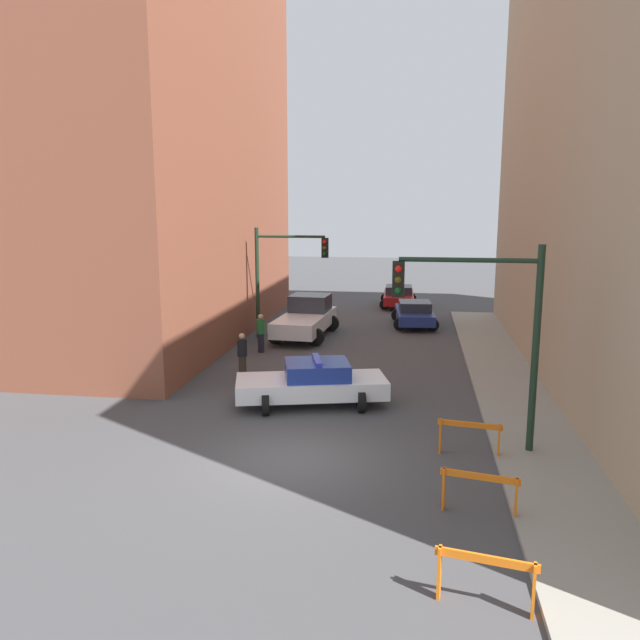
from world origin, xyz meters
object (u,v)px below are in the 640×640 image
object	(u,v)px
police_car	(313,383)
pedestrian_crossing	(242,355)
white_truck	(306,318)
barrier_mid	(480,486)
pedestrian_corner	(261,333)
parked_car_mid	(399,296)
traffic_light_near	(488,317)
parked_car_near	(414,313)
traffic_light_far	(280,267)
barrier_front	(486,572)
barrier_back	(470,433)

from	to	relation	value
police_car	pedestrian_crossing	distance (m)	4.09
police_car	white_truck	distance (m)	10.45
barrier_mid	pedestrian_corner	bearing A→B (deg)	120.86
parked_car_mid	barrier_mid	distance (m)	26.41
traffic_light_near	parked_car_near	xyz separation A→B (m)	(-1.82, 16.76, -2.86)
police_car	pedestrian_corner	world-z (taller)	pedestrian_corner
pedestrian_crossing	traffic_light_far	bearing A→B (deg)	115.36
parked_car_near	police_car	bearing A→B (deg)	-107.44
parked_car_mid	traffic_light_near	bearing A→B (deg)	-84.70
parked_car_mid	barrier_mid	world-z (taller)	parked_car_mid
white_truck	barrier_front	size ratio (longest dim) A/B	3.50
barrier_back	barrier_mid	bearing A→B (deg)	-90.81
traffic_light_near	barrier_mid	size ratio (longest dim) A/B	3.30
pedestrian_crossing	barrier_front	xyz separation A→B (m)	(7.39, -12.27, -0.24)
police_car	barrier_mid	size ratio (longest dim) A/B	3.18
parked_car_mid	pedestrian_corner	size ratio (longest dim) A/B	2.62
white_truck	police_car	bearing A→B (deg)	-74.68
parked_car_near	parked_car_mid	bearing A→B (deg)	94.59
parked_car_near	parked_car_mid	distance (m)	6.21
traffic_light_near	police_car	xyz separation A→B (m)	(-4.92, 3.09, -2.81)
police_car	barrier_mid	bearing A→B (deg)	-159.64
barrier_front	barrier_mid	distance (m)	3.06
traffic_light_far	white_truck	xyz separation A→B (m)	(1.09, 0.72, -2.49)
white_truck	barrier_front	world-z (taller)	white_truck
pedestrian_crossing	barrier_front	size ratio (longest dim) A/B	1.05
barrier_front	traffic_light_near	bearing A→B (deg)	84.78
traffic_light_near	white_truck	bearing A→B (deg)	117.51
police_car	traffic_light_near	bearing A→B (deg)	-136.59
barrier_mid	barrier_back	world-z (taller)	same
white_truck	barrier_mid	distance (m)	17.98
traffic_light_far	parked_car_mid	world-z (taller)	traffic_light_far
barrier_front	white_truck	bearing A→B (deg)	107.80
barrier_back	pedestrian_corner	bearing A→B (deg)	128.03
white_truck	parked_car_mid	bearing A→B (deg)	70.75
parked_car_mid	barrier_front	bearing A→B (deg)	-87.38
white_truck	barrier_front	distance (m)	20.79
pedestrian_corner	barrier_front	distance (m)	17.98
traffic_light_far	white_truck	bearing A→B (deg)	33.40
traffic_light_near	parked_car_mid	xyz separation A→B (m)	(-2.81, 22.89, -2.86)
barrier_front	barrier_back	bearing A→B (deg)	87.80
white_truck	barrier_mid	size ratio (longest dim) A/B	3.50
parked_car_near	parked_car_mid	xyz separation A→B (m)	(-1.00, 6.13, 0.00)
police_car	white_truck	size ratio (longest dim) A/B	0.91
traffic_light_far	pedestrian_crossing	world-z (taller)	traffic_light_far
police_car	parked_car_near	distance (m)	14.02
police_car	pedestrian_corner	distance (m)	7.50
pedestrian_crossing	pedestrian_corner	size ratio (longest dim) A/B	1.00
barrier_front	parked_car_near	bearing A→B (deg)	93.02
traffic_light_near	police_car	bearing A→B (deg)	147.90
white_truck	parked_car_mid	size ratio (longest dim) A/B	1.27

